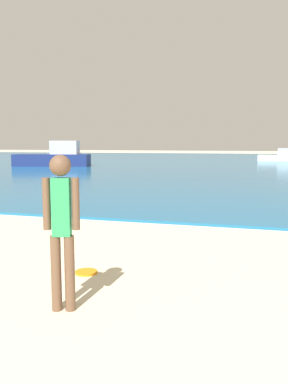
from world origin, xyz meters
TOP-DOWN VIEW (x-y plane):
  - water at (0.00, 40.24)m, footprint 160.00×60.00m
  - person_standing at (-0.00, 5.94)m, footprint 0.35×0.20m
  - frisbee at (-0.24, 7.01)m, footprint 0.29×0.29m
  - boat_near at (-12.04, 27.67)m, footprint 5.63×2.89m
  - boat_far at (4.23, 40.88)m, footprint 3.64×1.45m

SIDE VIEW (x-z plane):
  - frisbee at x=-0.24m, z-range 0.00..0.03m
  - water at x=0.00m, z-range 0.00..0.06m
  - boat_far at x=4.23m, z-range -0.13..1.08m
  - boat_near at x=-12.04m, z-range -0.22..1.61m
  - person_standing at x=0.00m, z-range 0.11..1.65m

